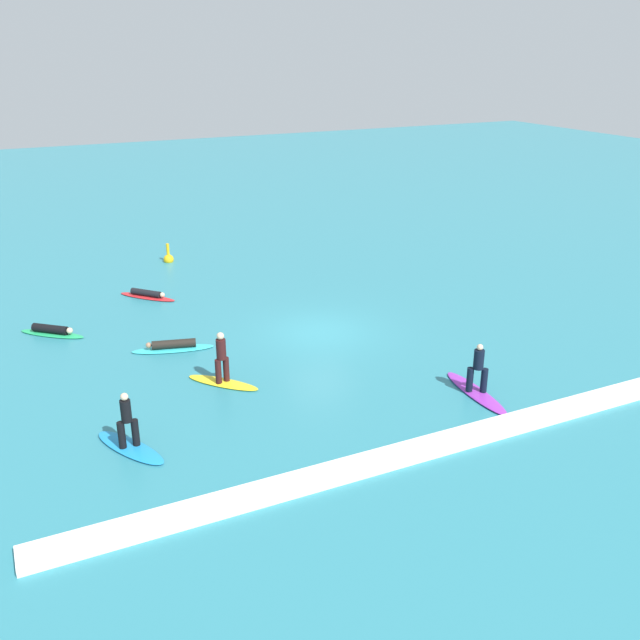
# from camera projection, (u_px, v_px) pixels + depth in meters

# --- Properties ---
(ground_plane) EXTENTS (120.00, 120.00, 0.00)m
(ground_plane) POSITION_uv_depth(u_px,v_px,m) (320.00, 332.00, 27.13)
(ground_plane) COLOR teal
(ground_plane) RESTS_ON ground
(surfer_on_yellow_board) EXTENTS (2.19, 2.37, 1.84)m
(surfer_on_yellow_board) POSITION_uv_depth(u_px,v_px,m) (222.00, 369.00, 22.79)
(surfer_on_yellow_board) COLOR yellow
(surfer_on_yellow_board) RESTS_ON ground_plane
(surfer_on_purple_board) EXTENTS (0.84, 3.23, 1.75)m
(surfer_on_purple_board) POSITION_uv_depth(u_px,v_px,m) (477.00, 383.00, 22.17)
(surfer_on_purple_board) COLOR purple
(surfer_on_purple_board) RESTS_ON ground_plane
(surfer_on_red_board) EXTENTS (2.33, 2.47, 0.36)m
(surfer_on_red_board) POSITION_uv_depth(u_px,v_px,m) (147.00, 295.00, 30.73)
(surfer_on_red_board) COLOR red
(surfer_on_red_board) RESTS_ON ground_plane
(surfer_on_teal_board) EXTENTS (3.06, 1.44, 0.39)m
(surfer_on_teal_board) POSITION_uv_depth(u_px,v_px,m) (173.00, 346.00, 25.49)
(surfer_on_teal_board) COLOR #33C6CC
(surfer_on_teal_board) RESTS_ON ground_plane
(surfer_on_blue_board) EXTENTS (1.86, 2.73, 1.75)m
(surfer_on_blue_board) POSITION_uv_depth(u_px,v_px,m) (129.00, 437.00, 19.15)
(surfer_on_blue_board) COLOR #1E8CD1
(surfer_on_blue_board) RESTS_ON ground_plane
(surfer_on_green_board) EXTENTS (2.47, 2.25, 0.40)m
(surfer_on_green_board) POSITION_uv_depth(u_px,v_px,m) (52.00, 331.00, 26.80)
(surfer_on_green_board) COLOR #23B266
(surfer_on_green_board) RESTS_ON ground_plane
(marker_buoy) EXTENTS (0.52, 0.52, 1.10)m
(marker_buoy) POSITION_uv_depth(u_px,v_px,m) (169.00, 258.00, 35.77)
(marker_buoy) COLOR yellow
(marker_buoy) RESTS_ON ground_plane
(wave_crest) EXTENTS (23.13, 0.90, 0.18)m
(wave_crest) POSITION_uv_depth(u_px,v_px,m) (457.00, 439.00, 19.59)
(wave_crest) COLOR white
(wave_crest) RESTS_ON ground_plane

